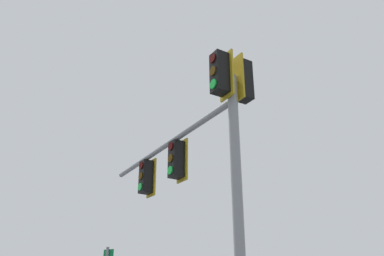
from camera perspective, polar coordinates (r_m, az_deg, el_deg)
signal_mast_assembly at (r=8.71m, az=1.03°, el=-4.07°), size 4.34×4.94×6.59m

